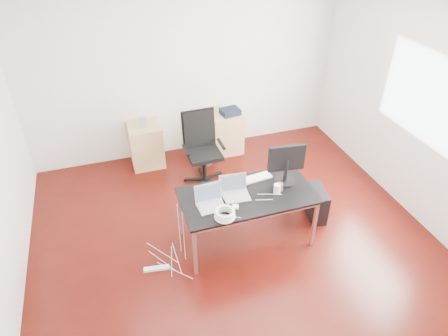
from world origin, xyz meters
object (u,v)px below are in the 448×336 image
object	(u,v)px
office_chair	(202,145)
pc_tower	(316,203)
filing_cabinet_right	(226,132)
filing_cabinet_left	(146,145)
desk	(247,198)

from	to	relation	value
office_chair	pc_tower	distance (m)	1.83
office_chair	filing_cabinet_right	world-z (taller)	office_chair
office_chair	filing_cabinet_left	size ratio (longest dim) A/B	1.54
filing_cabinet_right	pc_tower	size ratio (longest dim) A/B	1.56
desk	office_chair	world-z (taller)	office_chair
filing_cabinet_left	office_chair	bearing A→B (deg)	-42.43
office_chair	filing_cabinet_left	xyz separation A→B (m)	(-0.75, 0.68, -0.26)
office_chair	filing_cabinet_left	bearing A→B (deg)	136.51
filing_cabinet_left	desk	bearing A→B (deg)	-66.74
filing_cabinet_left	filing_cabinet_right	size ratio (longest dim) A/B	1.00
filing_cabinet_right	pc_tower	distance (m)	2.09
desk	filing_cabinet_right	world-z (taller)	desk
desk	filing_cabinet_right	size ratio (longest dim) A/B	2.29
desk	filing_cabinet_right	xyz separation A→B (m)	(0.42, 2.12, -0.33)
office_chair	pc_tower	xyz separation A→B (m)	(1.22, -1.31, -0.39)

